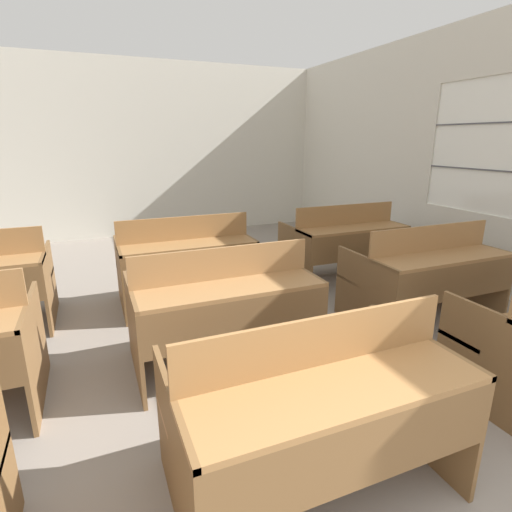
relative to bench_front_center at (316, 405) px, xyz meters
name	(u,v)px	position (x,y,z in m)	size (l,w,h in m)	color
wall_back	(143,151)	(0.05, 6.03, 1.02)	(6.47, 0.06, 2.98)	beige
wall_right_with_window	(449,156)	(3.25, 2.40, 1.01)	(0.06, 7.29, 2.98)	beige
bench_front_center	(316,405)	(0.00, 0.00, 0.00)	(1.35, 0.84, 0.93)	brown
bench_second_center	(224,306)	(-0.04, 1.29, 0.00)	(1.35, 0.84, 0.93)	brown
bench_second_right	(426,273)	(1.95, 1.29, 0.00)	(1.35, 0.84, 0.93)	brown
bench_third_center	(186,260)	(-0.03, 2.58, 0.00)	(1.35, 0.84, 0.93)	brown
bench_third_right	(344,242)	(1.93, 2.59, 0.00)	(1.35, 0.84, 0.93)	brown
wastepaper_bin	(376,246)	(2.97, 3.25, -0.33)	(0.31, 0.31, 0.30)	#33477A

